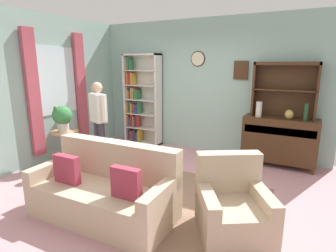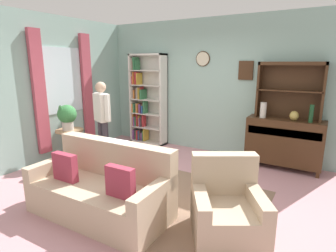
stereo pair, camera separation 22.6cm
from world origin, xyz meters
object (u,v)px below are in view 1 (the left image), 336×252
at_px(vase_round, 289,114).
at_px(plant_stand, 66,144).
at_px(couch_floral, 105,192).
at_px(bottle_wine, 306,112).
at_px(bookshelf, 140,102).
at_px(potted_plant_large, 62,117).
at_px(sideboard, 279,139).
at_px(armchair_floral, 233,210).
at_px(vase_tall, 259,109).
at_px(sideboard_hutch, 285,82).
at_px(person_reading, 99,117).

distance_m(vase_round, plant_stand, 4.15).
bearing_deg(couch_floral, bottle_wine, 52.46).
xyz_separation_m(bookshelf, potted_plant_large, (-0.45, -1.91, -0.06)).
xyz_separation_m(bookshelf, plant_stand, (-0.46, -1.87, -0.60)).
distance_m(sideboard, armchair_floral, 2.50).
bearing_deg(vase_tall, plant_stand, -151.95).
relative_size(vase_tall, couch_floral, 0.15).
height_order(vase_round, couch_floral, vase_round).
xyz_separation_m(sideboard_hutch, armchair_floral, (-0.21, -2.59, -1.27)).
bearing_deg(armchair_floral, sideboard_hutch, 85.45).
relative_size(armchair_floral, potted_plant_large, 2.16).
distance_m(sideboard, potted_plant_large, 4.05).
distance_m(bookshelf, bottle_wine, 3.54).
bearing_deg(plant_stand, armchair_floral, -11.52).
distance_m(sideboard_hutch, couch_floral, 3.65).
height_order(bookshelf, armchair_floral, bookshelf).
bearing_deg(sideboard_hutch, bottle_wine, -26.96).
bearing_deg(couch_floral, vase_tall, 64.16).
bearing_deg(potted_plant_large, person_reading, 32.25).
bearing_deg(vase_tall, bookshelf, 176.62).
relative_size(bookshelf, couch_floral, 1.15).
bearing_deg(person_reading, bottle_wine, 21.97).
bearing_deg(person_reading, vase_tall, 27.74).
height_order(bottle_wine, armchair_floral, bottle_wine).
xyz_separation_m(sideboard_hutch, vase_tall, (-0.39, -0.19, -0.50)).
bearing_deg(potted_plant_large, armchair_floral, -10.98).
height_order(armchair_floral, potted_plant_large, potted_plant_large).
xyz_separation_m(sideboard_hutch, bottle_wine, (0.39, -0.20, -0.49)).
xyz_separation_m(vase_tall, couch_floral, (-1.34, -2.77, -0.75)).
relative_size(armchair_floral, person_reading, 0.68).
bearing_deg(potted_plant_large, sideboard, 26.91).
xyz_separation_m(bookshelf, vase_tall, (2.75, -0.16, 0.07)).
xyz_separation_m(bottle_wine, plant_stand, (-3.99, -1.70, -0.67)).
xyz_separation_m(vase_tall, plant_stand, (-3.21, -1.71, -0.66)).
relative_size(plant_stand, person_reading, 0.41).
relative_size(sideboard, bottle_wine, 4.27).
distance_m(sideboard_hutch, bottle_wine, 0.65).
height_order(sideboard_hutch, potted_plant_large, sideboard_hutch).
xyz_separation_m(sideboard, sideboard_hutch, (0.00, 0.11, 1.05)).
bearing_deg(plant_stand, vase_round, 24.80).
bearing_deg(person_reading, sideboard_hutch, 27.51).
bearing_deg(vase_round, sideboard_hutch, 126.48).
xyz_separation_m(vase_round, potted_plant_large, (-3.73, -1.76, -0.08)).
bearing_deg(sideboard, bottle_wine, -12.89).
bearing_deg(plant_stand, sideboard_hutch, 27.82).
bearing_deg(bookshelf, vase_round, -2.60).
distance_m(bookshelf, vase_tall, 2.76).
bearing_deg(sideboard_hutch, vase_round, -53.52).
bearing_deg(bottle_wine, sideboard, 167.11).
bearing_deg(plant_stand, potted_plant_large, -81.61).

